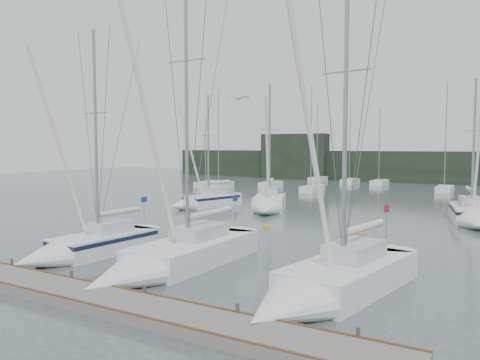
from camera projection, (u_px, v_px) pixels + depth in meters
The scene contains 14 objects.
ground at pixel (171, 271), 21.88m from camera, with size 160.00×160.00×0.00m, color #445251.
dock at pixel (87, 297), 17.56m from camera, with size 24.00×2.00×0.40m, color #62625D.
far_treeline at pixel (414, 167), 75.11m from camera, with size 90.00×4.00×5.00m, color black.
far_building_left at pixel (294, 156), 83.33m from camera, with size 12.00×3.00×8.00m, color black.
mast_forest at pixel (438, 188), 59.31m from camera, with size 55.62×22.14×14.62m.
sailboat_near_left at pixel (80, 248), 24.38m from camera, with size 3.16×8.61×12.84m.
sailboat_near_center at pixel (163, 262), 21.48m from camera, with size 3.21×11.19×16.89m.
sailboat_near_right at pixel (322, 288), 17.46m from camera, with size 4.67×10.32×14.80m.
sailboat_mid_a at pixel (201, 202), 44.24m from camera, with size 4.25×8.06×11.47m.
sailboat_mid_b at pixel (268, 205), 41.76m from camera, with size 5.50×8.68×12.29m.
sailboat_mid_d at pixel (473, 217), 34.70m from camera, with size 4.11×8.34×11.76m.
buoy_a at pixel (266, 228), 33.53m from camera, with size 0.51×0.51×0.51m, color orange.
buoy_b at pixel (361, 234), 31.08m from camera, with size 0.55×0.55×0.55m, color orange.
seagull at pixel (238, 98), 22.77m from camera, with size 1.08×0.48×0.21m.
Camera 1 is at (13.63, -16.96, 5.85)m, focal length 35.00 mm.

